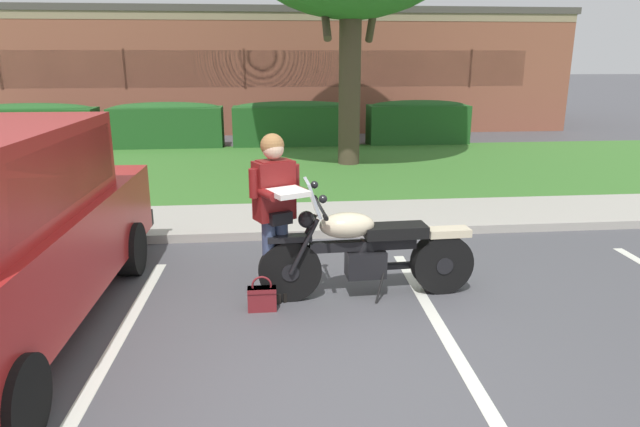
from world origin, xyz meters
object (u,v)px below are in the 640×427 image
(motorcycle, at_px, (375,251))
(hedge_right, at_px, (417,121))
(hedge_center_left, at_px, (167,124))
(hedge_center_right, at_px, (295,123))
(rider_person, at_px, (275,205))
(handbag, at_px, (262,297))
(brick_building, at_px, (248,69))
(hedge_left, at_px, (33,126))

(motorcycle, bearing_deg, hedge_right, 72.42)
(hedge_center_left, distance_m, hedge_center_right, 3.42)
(rider_person, bearing_deg, hedge_center_left, 104.95)
(hedge_center_right, xyz_separation_m, hedge_right, (3.42, -0.00, -0.00))
(hedge_center_right, bearing_deg, hedge_right, -0.00)
(rider_person, height_order, handbag, rider_person)
(handbag, height_order, hedge_center_right, hedge_center_right)
(handbag, bearing_deg, brick_building, 91.63)
(hedge_center_right, height_order, brick_building, brick_building)
(hedge_center_left, height_order, hedge_center_right, same)
(motorcycle, relative_size, brick_building, 0.11)
(hedge_left, relative_size, hedge_center_right, 0.96)
(handbag, relative_size, hedge_center_right, 0.11)
(motorcycle, relative_size, handbag, 6.23)
(rider_person, xyz_separation_m, brick_building, (-0.63, 16.59, 0.94))
(motorcycle, xyz_separation_m, handbag, (-1.17, -0.25, -0.34))
(motorcycle, relative_size, hedge_left, 0.70)
(rider_person, xyz_separation_m, hedge_left, (-6.09, 10.00, -0.36))
(hedge_right, height_order, brick_building, brick_building)
(motorcycle, bearing_deg, handbag, -167.97)
(handbag, distance_m, hedge_center_right, 10.29)
(hedge_center_right, relative_size, brick_building, 0.16)
(handbag, distance_m, hedge_right, 11.13)
(hedge_right, bearing_deg, handbag, -112.92)
(rider_person, distance_m, hedge_right, 10.84)
(motorcycle, distance_m, brick_building, 16.73)
(rider_person, height_order, hedge_center_right, rider_person)
(hedge_left, relative_size, hedge_center_left, 1.09)
(rider_person, height_order, hedge_left, rider_person)
(motorcycle, bearing_deg, rider_person, -179.55)
(rider_person, height_order, hedge_center_left, rider_person)
(hedge_left, relative_size, hedge_right, 1.16)
(hedge_left, bearing_deg, brick_building, 50.35)
(motorcycle, relative_size, hedge_center_right, 0.67)
(hedge_center_left, relative_size, brick_building, 0.14)
(hedge_center_left, bearing_deg, hedge_center_right, 0.00)
(hedge_right, bearing_deg, hedge_center_right, 180.00)
(handbag, bearing_deg, hedge_left, 120.11)
(hedge_left, height_order, hedge_center_right, same)
(hedge_center_right, bearing_deg, hedge_left, -180.00)
(handbag, bearing_deg, motorcycle, 12.03)
(rider_person, distance_m, handbag, 0.91)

